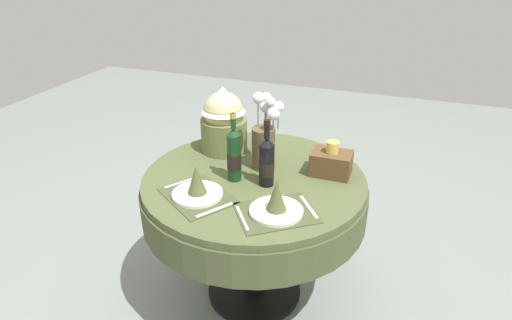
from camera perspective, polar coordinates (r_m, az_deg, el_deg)
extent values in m
plane|color=gray|center=(2.70, -0.22, -16.64)|extent=(8.00, 8.00, 0.00)
cylinder|color=#4C5633|center=(2.25, -0.25, -2.58)|extent=(1.14, 1.14, 0.04)
cylinder|color=#464F2E|center=(2.30, -0.24, -4.97)|extent=(1.16, 1.16, 0.18)
cylinder|color=black|center=(2.45, -0.23, -10.16)|extent=(0.12, 0.12, 0.70)
cylinder|color=black|center=(2.69, -0.22, -16.41)|extent=(0.54, 0.54, 0.03)
cube|color=#41492B|center=(2.09, -7.59, -4.64)|extent=(0.43, 0.41, 0.00)
cylinder|color=silver|center=(2.08, -7.61, -4.40)|extent=(0.24, 0.24, 0.02)
cone|color=#4C562D|center=(2.04, -7.74, -2.53)|extent=(0.09, 0.09, 0.14)
cube|color=silver|center=(2.21, -9.57, -2.84)|extent=(0.12, 0.16, 0.00)
cube|color=silver|center=(1.97, -5.38, -6.47)|extent=(0.12, 0.17, 0.00)
cube|color=#41492B|center=(1.95, 2.62, -6.86)|extent=(0.43, 0.41, 0.00)
cylinder|color=silver|center=(1.95, 2.63, -6.61)|extent=(0.24, 0.24, 0.02)
cone|color=#4C562D|center=(1.90, 2.68, -4.65)|extent=(0.09, 0.09, 0.14)
cube|color=silver|center=(1.91, -1.81, -7.50)|extent=(0.12, 0.16, 0.00)
cube|color=silver|center=(2.00, 6.86, -6.04)|extent=(0.13, 0.16, 0.00)
cylinder|color=brown|center=(2.28, 0.96, 1.56)|extent=(0.12, 0.12, 0.22)
sphere|color=silver|center=(2.28, 1.21, 6.95)|extent=(0.06, 0.06, 0.06)
cylinder|color=#4C7038|center=(2.30, 1.19, 5.68)|extent=(0.01, 0.01, 0.07)
sphere|color=silver|center=(2.18, 2.27, 6.00)|extent=(0.07, 0.07, 0.07)
cylinder|color=#4C7038|center=(2.20, 2.24, 4.64)|extent=(0.01, 0.01, 0.07)
sphere|color=silver|center=(2.20, 0.27, 8.08)|extent=(0.06, 0.06, 0.06)
cylinder|color=#4C7038|center=(2.23, 0.27, 5.96)|extent=(0.01, 0.01, 0.13)
sphere|color=silver|center=(2.19, 2.94, 6.91)|extent=(0.05, 0.05, 0.05)
cylinder|color=#4C7038|center=(2.21, 2.90, 5.24)|extent=(0.01, 0.01, 0.10)
sphere|color=silver|center=(2.23, 1.88, 7.58)|extent=(0.05, 0.05, 0.05)
cylinder|color=#4C7038|center=(2.26, 1.85, 5.86)|extent=(0.01, 0.01, 0.11)
sphere|color=silver|center=(2.28, 1.35, 8.06)|extent=(0.06, 0.06, 0.06)
cylinder|color=#4C7038|center=(2.30, 1.33, 6.32)|extent=(0.01, 0.01, 0.11)
cylinder|color=black|center=(2.12, 1.38, -0.66)|extent=(0.07, 0.07, 0.21)
cylinder|color=black|center=(2.13, 1.38, -1.07)|extent=(0.08, 0.08, 0.07)
cone|color=black|center=(2.06, 1.42, 2.37)|extent=(0.07, 0.07, 0.03)
cylinder|color=black|center=(2.04, 1.44, 4.01)|extent=(0.03, 0.03, 0.09)
cylinder|color=black|center=(2.03, 1.45, 4.93)|extent=(0.03, 0.03, 0.02)
cylinder|color=#143819|center=(2.16, -2.86, 0.32)|extent=(0.07, 0.07, 0.24)
cylinder|color=black|center=(2.17, -2.85, -0.14)|extent=(0.07, 0.07, 0.08)
cone|color=#143819|center=(2.10, -2.94, 3.68)|extent=(0.07, 0.07, 0.03)
cylinder|color=#143819|center=(2.08, -2.98, 5.06)|extent=(0.03, 0.03, 0.08)
cylinder|color=#B29933|center=(2.07, -3.00, 5.75)|extent=(0.03, 0.03, 0.02)
cylinder|color=olive|center=(2.49, -4.16, 3.30)|extent=(0.26, 0.26, 0.19)
sphere|color=#C6B784|center=(2.44, -4.27, 6.29)|extent=(0.22, 0.22, 0.22)
cone|color=silver|center=(2.42, -4.32, 7.88)|extent=(0.25, 0.25, 0.14)
cube|color=brown|center=(2.27, 9.72, -0.43)|extent=(0.20, 0.14, 0.12)
cylinder|color=gold|center=(2.23, 9.90, 1.66)|extent=(0.06, 0.06, 0.06)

